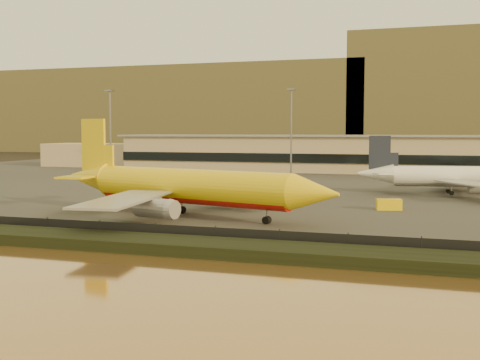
% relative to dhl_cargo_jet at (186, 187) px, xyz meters
% --- Properties ---
extents(ground, '(900.00, 900.00, 0.00)m').
position_rel_dhl_cargo_jet_xyz_m(ground, '(11.15, -9.09, -5.01)').
color(ground, black).
rests_on(ground, ground).
extents(embankment, '(320.00, 7.00, 1.40)m').
position_rel_dhl_cargo_jet_xyz_m(embankment, '(11.15, -26.09, -4.31)').
color(embankment, black).
rests_on(embankment, ground).
extents(tarmac, '(320.00, 220.00, 0.20)m').
position_rel_dhl_cargo_jet_xyz_m(tarmac, '(11.15, 85.91, -4.91)').
color(tarmac, '#2D2D2D').
rests_on(tarmac, ground).
extents(perimeter_fence, '(300.00, 0.05, 2.20)m').
position_rel_dhl_cargo_jet_xyz_m(perimeter_fence, '(11.15, -22.09, -3.71)').
color(perimeter_fence, black).
rests_on(perimeter_fence, tarmac).
extents(terminal_building, '(202.00, 25.00, 12.60)m').
position_rel_dhl_cargo_jet_xyz_m(terminal_building, '(-3.38, 116.46, 1.24)').
color(terminal_building, tan).
rests_on(terminal_building, tarmac).
extents(apron_light_masts, '(152.20, 12.20, 25.40)m').
position_rel_dhl_cargo_jet_xyz_m(apron_light_masts, '(26.15, 65.91, 10.70)').
color(apron_light_masts, slate).
rests_on(apron_light_masts, tarmac).
extents(distant_hills, '(470.00, 160.00, 70.00)m').
position_rel_dhl_cargo_jet_xyz_m(distant_hills, '(-9.59, 330.91, 26.38)').
color(distant_hills, brown).
rests_on(distant_hills, ground).
extents(dhl_cargo_jet, '(53.20, 50.99, 16.09)m').
position_rel_dhl_cargo_jet_xyz_m(dhl_cargo_jet, '(0.00, 0.00, 0.00)').
color(dhl_cargo_jet, '#E1BE0B').
rests_on(dhl_cargo_jet, tarmac).
extents(white_narrowbody_jet, '(44.77, 43.22, 12.88)m').
position_rel_dhl_cargo_jet_xyz_m(white_narrowbody_jet, '(44.25, 49.86, -0.96)').
color(white_narrowbody_jet, white).
rests_on(white_narrowbody_jet, tarmac).
extents(gse_vehicle_yellow, '(4.66, 2.91, 1.94)m').
position_rel_dhl_cargo_jet_xyz_m(gse_vehicle_yellow, '(30.96, 18.17, -3.83)').
color(gse_vehicle_yellow, '#E1BE0B').
rests_on(gse_vehicle_yellow, tarmac).
extents(gse_vehicle_white, '(5.01, 3.58, 2.06)m').
position_rel_dhl_cargo_jet_xyz_m(gse_vehicle_white, '(3.49, 25.11, -3.78)').
color(gse_vehicle_white, white).
rests_on(gse_vehicle_white, tarmac).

